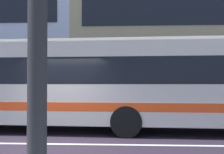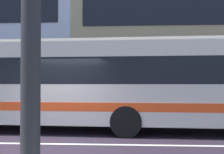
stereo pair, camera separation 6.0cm
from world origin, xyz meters
TOP-DOWN VIEW (x-y plane):
  - ground_plane at (0.00, 0.00)m, footprint 160.00×160.00m
  - lane_centre_line at (0.00, 0.00)m, footprint 60.00×0.16m
  - hedge_row_far at (-1.52, 5.63)m, footprint 14.43×1.10m
  - apartment_block_right at (8.90, 16.10)m, footprint 21.41×11.00m
  - transit_bus at (1.33, 2.17)m, footprint 12.40×3.09m

SIDE VIEW (x-z plane):
  - ground_plane at x=0.00m, z-range 0.00..0.00m
  - lane_centre_line at x=0.00m, z-range 0.00..0.01m
  - hedge_row_far at x=-1.52m, z-range 0.00..1.08m
  - transit_bus at x=1.33m, z-range 0.17..3.36m
  - apartment_block_right at x=8.90m, z-range 0.00..11.59m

